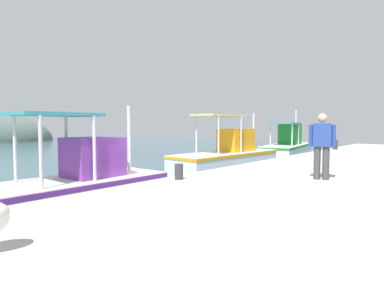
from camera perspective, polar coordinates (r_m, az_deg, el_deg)
The scene contains 6 objects.
fishing_boat_second at distance 9.06m, azimuth -19.47°, elevation -6.52°, with size 4.96×1.97×2.69m.
fishing_boat_third at distance 15.36m, azimuth 6.20°, elevation -2.11°, with size 6.20×2.15×2.70m.
fishing_boat_fourth at distance 21.75m, azimuth 16.19°, elevation -0.48°, with size 6.35×2.86×3.08m.
fisherman_standing at distance 8.55m, azimuth 21.58°, elevation 0.12°, with size 0.36×0.59×1.61m.
mooring_bollard_nearest at distance 8.02m, azimuth -2.28°, elevation -4.80°, with size 0.21×0.21×0.38m, color #333338.
mooring_bollard_second at distance 18.99m, azimuth 23.55°, elevation -0.09°, with size 0.26×0.26×0.51m, color #333338.
Camera 1 is at (-6.48, -5.79, 2.15)m, focal length 30.78 mm.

